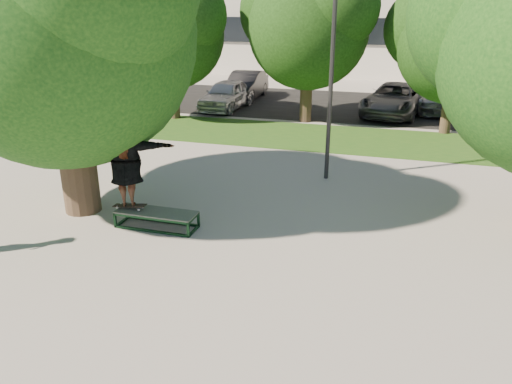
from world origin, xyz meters
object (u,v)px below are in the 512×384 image
(tree_left, at_px, (57,15))
(lamppost, at_px, (332,64))
(car_silver_a, at_px, (226,95))
(car_dark, at_px, (245,85))
(car_silver_b, at_px, (435,94))
(grind_box, at_px, (157,219))
(car_grey, at_px, (395,99))

(tree_left, height_order, lamppost, tree_left)
(car_silver_a, distance_m, car_dark, 2.78)
(tree_left, height_order, car_silver_b, tree_left)
(grind_box, bearing_deg, tree_left, 168.10)
(car_dark, relative_size, car_grey, 0.86)
(grind_box, relative_size, car_silver_a, 0.45)
(tree_left, xyz_separation_m, car_dark, (-0.71, 15.19, -3.73))
(car_dark, bearing_deg, tree_left, -89.12)
(tree_left, height_order, car_dark, tree_left)
(lamppost, bearing_deg, car_dark, 118.01)
(car_silver_a, bearing_deg, grind_box, -74.40)
(lamppost, xyz_separation_m, car_silver_b, (3.24, 11.19, -2.43))
(car_grey, bearing_deg, grind_box, -98.33)
(car_dark, bearing_deg, car_silver_a, -92.64)
(lamppost, relative_size, car_silver_a, 1.54)
(tree_left, height_order, grind_box, tree_left)
(grind_box, xyz_separation_m, car_grey, (4.57, 13.83, 0.49))
(lamppost, height_order, car_dark, lamppost)
(grind_box, bearing_deg, car_silver_b, 67.95)
(grind_box, height_order, car_grey, car_grey)
(lamppost, height_order, car_grey, lamppost)
(tree_left, height_order, car_grey, tree_left)
(lamppost, xyz_separation_m, car_dark, (-6.00, 11.28, -2.46))
(tree_left, distance_m, grind_box, 4.81)
(tree_left, bearing_deg, lamppost, 36.42)
(tree_left, bearing_deg, car_grey, 63.06)
(tree_left, distance_m, car_dark, 15.65)
(grind_box, bearing_deg, car_silver_a, 103.01)
(grind_box, height_order, car_silver_a, car_silver_a)
(car_dark, xyz_separation_m, car_silver_b, (9.24, -0.09, 0.03))
(car_grey, bearing_deg, lamppost, -89.07)
(car_silver_a, bearing_deg, car_silver_b, 18.73)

